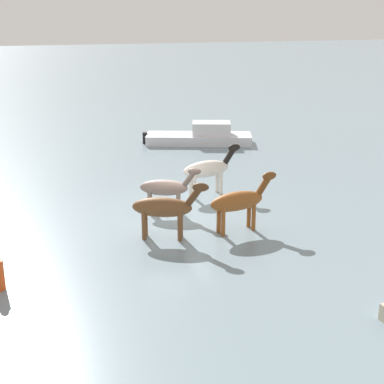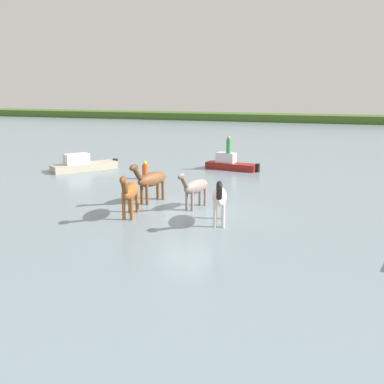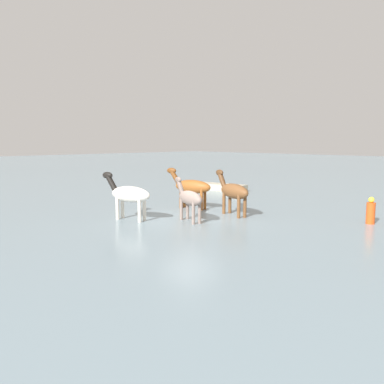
{
  "view_description": "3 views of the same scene",
  "coord_description": "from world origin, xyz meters",
  "px_view_note": "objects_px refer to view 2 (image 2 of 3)",
  "views": [
    {
      "loc": [
        -20.22,
        3.67,
        8.09
      ],
      "look_at": [
        -0.07,
        -0.56,
        0.92
      ],
      "focal_mm": 53.62,
      "sensor_mm": 36.0,
      "label": 1
    },
    {
      "loc": [
        6.46,
        -19.37,
        5.58
      ],
      "look_at": [
        0.39,
        -0.26,
        0.92
      ],
      "focal_mm": 42.32,
      "sensor_mm": 36.0,
      "label": 2
    },
    {
      "loc": [
        12.12,
        12.47,
        3.48
      ],
      "look_at": [
        -0.81,
        -0.64,
        1.08
      ],
      "focal_mm": 37.12,
      "sensor_mm": 36.0,
      "label": 3
    }
  ],
  "objects_px": {
    "horse_pinto_flank": "(130,192)",
    "person_watcher_seated": "(229,145)",
    "boat_motor_center": "(231,165)",
    "horse_gray_outer": "(219,197)",
    "buoy_channel_marker": "(145,171)",
    "boat_tender_starboard": "(83,166)",
    "horse_chestnut_trailing": "(195,187)",
    "horse_dark_mare": "(151,180)"
  },
  "relations": [
    {
      "from": "boat_tender_starboard",
      "to": "person_watcher_seated",
      "type": "bearing_deg",
      "value": 145.94
    },
    {
      "from": "boat_motor_center",
      "to": "horse_gray_outer",
      "type": "bearing_deg",
      "value": 110.99
    },
    {
      "from": "horse_chestnut_trailing",
      "to": "buoy_channel_marker",
      "type": "height_order",
      "value": "horse_chestnut_trailing"
    },
    {
      "from": "horse_pinto_flank",
      "to": "buoy_channel_marker",
      "type": "bearing_deg",
      "value": -174.36
    },
    {
      "from": "boat_motor_center",
      "to": "boat_tender_starboard",
      "type": "height_order",
      "value": "boat_tender_starboard"
    },
    {
      "from": "horse_pinto_flank",
      "to": "person_watcher_seated",
      "type": "bearing_deg",
      "value": 159.94
    },
    {
      "from": "horse_chestnut_trailing",
      "to": "buoy_channel_marker",
      "type": "distance_m",
      "value": 7.64
    },
    {
      "from": "buoy_channel_marker",
      "to": "person_watcher_seated",
      "type": "bearing_deg",
      "value": 47.56
    },
    {
      "from": "horse_gray_outer",
      "to": "buoy_channel_marker",
      "type": "xyz_separation_m",
      "value": [
        -6.73,
        7.78,
        -0.63
      ]
    },
    {
      "from": "boat_motor_center",
      "to": "horse_dark_mare",
      "type": "bearing_deg",
      "value": 90.61
    },
    {
      "from": "horse_dark_mare",
      "to": "boat_motor_center",
      "type": "height_order",
      "value": "horse_dark_mare"
    },
    {
      "from": "horse_pinto_flank",
      "to": "boat_tender_starboard",
      "type": "distance_m",
      "value": 12.39
    },
    {
      "from": "horse_dark_mare",
      "to": "person_watcher_seated",
      "type": "bearing_deg",
      "value": -172.13
    },
    {
      "from": "horse_dark_mare",
      "to": "horse_chestnut_trailing",
      "type": "bearing_deg",
      "value": 96.76
    },
    {
      "from": "boat_motor_center",
      "to": "buoy_channel_marker",
      "type": "relative_size",
      "value": 3.4
    },
    {
      "from": "horse_gray_outer",
      "to": "buoy_channel_marker",
      "type": "distance_m",
      "value": 10.31
    },
    {
      "from": "horse_gray_outer",
      "to": "boat_tender_starboard",
      "type": "xyz_separation_m",
      "value": [
        -11.98,
        9.26,
        -0.83
      ]
    },
    {
      "from": "horse_chestnut_trailing",
      "to": "buoy_channel_marker",
      "type": "relative_size",
      "value": 2.07
    },
    {
      "from": "horse_dark_mare",
      "to": "boat_tender_starboard",
      "type": "bearing_deg",
      "value": -113.55
    },
    {
      "from": "horse_dark_mare",
      "to": "horse_chestnut_trailing",
      "type": "distance_m",
      "value": 2.46
    },
    {
      "from": "buoy_channel_marker",
      "to": "horse_dark_mare",
      "type": "bearing_deg",
      "value": -63.63
    },
    {
      "from": "boat_motor_center",
      "to": "horse_pinto_flank",
      "type": "bearing_deg",
      "value": 93.1
    },
    {
      "from": "horse_chestnut_trailing",
      "to": "horse_gray_outer",
      "type": "height_order",
      "value": "horse_gray_outer"
    },
    {
      "from": "boat_motor_center",
      "to": "buoy_channel_marker",
      "type": "bearing_deg",
      "value": 58.31
    },
    {
      "from": "horse_dark_mare",
      "to": "boat_tender_starboard",
      "type": "height_order",
      "value": "horse_dark_mare"
    },
    {
      "from": "horse_chestnut_trailing",
      "to": "boat_motor_center",
      "type": "height_order",
      "value": "horse_chestnut_trailing"
    },
    {
      "from": "horse_pinto_flank",
      "to": "person_watcher_seated",
      "type": "distance_m",
      "value": 12.68
    },
    {
      "from": "horse_gray_outer",
      "to": "person_watcher_seated",
      "type": "distance_m",
      "value": 12.67
    },
    {
      "from": "horse_pinto_flank",
      "to": "horse_dark_mare",
      "type": "bearing_deg",
      "value": 169.08
    },
    {
      "from": "horse_gray_outer",
      "to": "person_watcher_seated",
      "type": "height_order",
      "value": "person_watcher_seated"
    },
    {
      "from": "horse_gray_outer",
      "to": "boat_tender_starboard",
      "type": "relative_size",
      "value": 0.62
    },
    {
      "from": "horse_dark_mare",
      "to": "person_watcher_seated",
      "type": "xyz_separation_m",
      "value": [
        1.6,
        9.9,
        0.57
      ]
    },
    {
      "from": "horse_dark_mare",
      "to": "boat_motor_center",
      "type": "bearing_deg",
      "value": -172.61
    },
    {
      "from": "horse_dark_mare",
      "to": "person_watcher_seated",
      "type": "distance_m",
      "value": 10.05
    },
    {
      "from": "horse_chestnut_trailing",
      "to": "horse_gray_outer",
      "type": "relative_size",
      "value": 0.88
    },
    {
      "from": "buoy_channel_marker",
      "to": "horse_gray_outer",
      "type": "bearing_deg",
      "value": -49.17
    },
    {
      "from": "horse_chestnut_trailing",
      "to": "horse_gray_outer",
      "type": "bearing_deg",
      "value": 56.02
    },
    {
      "from": "horse_chestnut_trailing",
      "to": "horse_pinto_flank",
      "type": "xyz_separation_m",
      "value": [
        -2.3,
        -2.24,
        0.12
      ]
    },
    {
      "from": "horse_pinto_flank",
      "to": "horse_chestnut_trailing",
      "type": "bearing_deg",
      "value": 120.86
    },
    {
      "from": "horse_chestnut_trailing",
      "to": "horse_pinto_flank",
      "type": "distance_m",
      "value": 3.21
    },
    {
      "from": "horse_chestnut_trailing",
      "to": "boat_tender_starboard",
      "type": "relative_size",
      "value": 0.55
    },
    {
      "from": "horse_gray_outer",
      "to": "buoy_channel_marker",
      "type": "relative_size",
      "value": 2.34
    }
  ]
}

